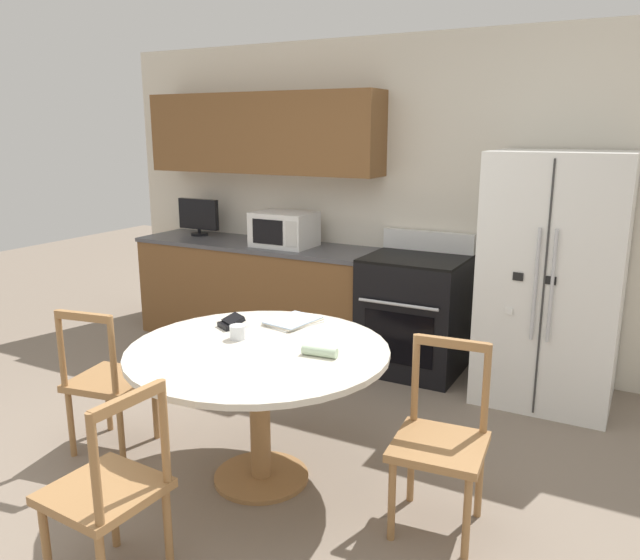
% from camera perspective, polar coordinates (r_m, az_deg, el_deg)
% --- Properties ---
extents(ground_plane, '(14.00, 14.00, 0.00)m').
position_cam_1_polar(ground_plane, '(3.52, -12.09, -18.97)').
color(ground_plane, gray).
extents(back_wall, '(5.20, 0.44, 2.60)m').
position_cam_1_polar(back_wall, '(5.34, 2.93, 9.02)').
color(back_wall, silver).
rests_on(back_wall, ground_plane).
extents(kitchen_counter, '(2.23, 0.64, 0.90)m').
position_cam_1_polar(kitchen_counter, '(5.64, -5.83, -1.07)').
color(kitchen_counter, brown).
rests_on(kitchen_counter, ground_plane).
extents(refrigerator, '(0.90, 0.77, 1.74)m').
position_cam_1_polar(refrigerator, '(4.57, 20.48, 0.03)').
color(refrigerator, white).
rests_on(refrigerator, ground_plane).
extents(oven_range, '(0.75, 0.68, 1.08)m').
position_cam_1_polar(oven_range, '(4.95, 8.56, -3.04)').
color(oven_range, black).
rests_on(oven_range, ground_plane).
extents(microwave, '(0.50, 0.39, 0.29)m').
position_cam_1_polar(microwave, '(5.33, -3.29, 4.66)').
color(microwave, white).
rests_on(microwave, kitchen_counter).
extents(countertop_tv, '(0.43, 0.16, 0.34)m').
position_cam_1_polar(countertop_tv, '(5.98, -11.04, 5.80)').
color(countertop_tv, black).
rests_on(countertop_tv, kitchen_counter).
extents(dining_table, '(1.38, 1.38, 0.76)m').
position_cam_1_polar(dining_table, '(3.34, -5.62, -8.19)').
color(dining_table, beige).
rests_on(dining_table, ground_plane).
extents(dining_chair_right, '(0.46, 0.46, 0.90)m').
position_cam_1_polar(dining_chair_right, '(3.10, 10.96, -14.39)').
color(dining_chair_right, '#9E7042').
rests_on(dining_chair_right, ground_plane).
extents(dining_chair_near, '(0.44, 0.44, 0.90)m').
position_cam_1_polar(dining_chair_near, '(2.82, -18.75, -17.92)').
color(dining_chair_near, '#9E7042').
rests_on(dining_chair_near, ground_plane).
extents(dining_chair_left, '(0.49, 0.49, 0.90)m').
position_cam_1_polar(dining_chair_left, '(3.91, -18.81, -8.77)').
color(dining_chair_left, '#9E7042').
rests_on(dining_chair_left, ground_plane).
extents(candle_glass, '(0.09, 0.09, 0.08)m').
position_cam_1_polar(candle_glass, '(3.44, -7.53, -4.84)').
color(candle_glass, silver).
rests_on(candle_glass, dining_table).
extents(folded_napkin, '(0.19, 0.07, 0.05)m').
position_cam_1_polar(folded_napkin, '(3.16, -0.02, -6.54)').
color(folded_napkin, beige).
rests_on(folded_napkin, dining_table).
extents(wallet, '(0.17, 0.17, 0.07)m').
position_cam_1_polar(wallet, '(3.64, -8.12, -3.89)').
color(wallet, black).
rests_on(wallet, dining_table).
extents(mail_stack, '(0.30, 0.35, 0.02)m').
position_cam_1_polar(mail_stack, '(3.68, -2.49, -3.80)').
color(mail_stack, white).
rests_on(mail_stack, dining_table).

